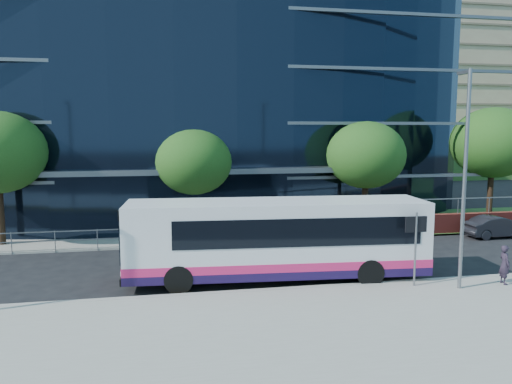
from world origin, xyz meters
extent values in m
plane|color=black|center=(0.00, 0.00, 0.00)|extent=(200.00, 200.00, 0.00)
cube|color=gray|center=(0.00, -5.00, 0.07)|extent=(80.00, 8.00, 0.15)
cube|color=gray|center=(0.00, -1.00, 0.08)|extent=(80.00, 0.25, 0.16)
cube|color=gold|center=(0.00, -0.80, 0.01)|extent=(80.00, 0.08, 0.01)
cube|color=gold|center=(0.00, -0.65, 0.01)|extent=(80.00, 0.08, 0.01)
cube|color=gray|center=(-6.00, 11.00, 0.05)|extent=(50.00, 8.00, 0.10)
cube|color=black|center=(-4.00, 24.00, 8.00)|extent=(38.00, 16.00, 16.00)
cube|color=#595E66|center=(-4.00, 9.50, 3.70)|extent=(22.00, 1.20, 0.30)
cube|color=slate|center=(-8.00, 7.00, 1.05)|extent=(24.00, 0.05, 0.05)
cube|color=slate|center=(-8.00, 7.00, 0.60)|extent=(24.00, 0.05, 0.05)
cylinder|color=slate|center=(-8.00, 7.00, 0.55)|extent=(0.04, 0.04, 1.10)
cube|color=#2D511E|center=(32.00, 56.00, 2.00)|extent=(60.00, 42.00, 4.00)
cube|color=#9B8367|center=(32.00, 58.00, 17.00)|extent=(50.00, 12.00, 26.00)
cylinder|color=slate|center=(4.50, -1.60, 1.55)|extent=(0.08, 0.08, 2.80)
cube|color=black|center=(4.50, -1.58, 2.50)|extent=(0.85, 0.06, 0.60)
cylinder|color=black|center=(-13.00, 9.00, 1.65)|extent=(0.36, 0.36, 3.30)
cylinder|color=black|center=(-3.00, 9.50, 1.43)|extent=(0.36, 0.36, 2.86)
ellipsoid|color=#204012|center=(-3.00, 9.50, 4.23)|extent=(4.29, 4.29, 3.65)
cylinder|color=black|center=(7.00, 9.00, 1.54)|extent=(0.36, 0.36, 3.08)
ellipsoid|color=#204012|center=(7.00, 9.00, 4.55)|extent=(4.62, 4.62, 3.93)
cylinder|color=black|center=(16.00, 10.00, 1.76)|extent=(0.36, 0.36, 3.52)
ellipsoid|color=#204012|center=(16.00, 10.00, 5.20)|extent=(5.28, 5.28, 4.49)
cylinder|color=black|center=(24.00, 40.00, 1.54)|extent=(0.36, 0.36, 3.08)
ellipsoid|color=#204012|center=(24.00, 40.00, 4.55)|extent=(4.62, 4.62, 3.93)
cylinder|color=black|center=(40.00, 42.00, 1.43)|extent=(0.36, 0.36, 2.86)
ellipsoid|color=#204012|center=(40.00, 42.00, 4.23)|extent=(4.29, 4.29, 3.65)
cylinder|color=slate|center=(6.00, -2.20, 4.15)|extent=(0.14, 0.14, 8.00)
cube|color=slate|center=(6.00, -1.85, 8.05)|extent=(0.15, 0.70, 0.12)
cube|color=silver|center=(-0.33, 0.52, 1.79)|extent=(11.94, 3.51, 2.84)
cube|color=#1B0D39|center=(-0.33, 0.52, 0.54)|extent=(11.97, 3.56, 0.32)
cube|color=#D51F5D|center=(-0.33, 0.52, 0.86)|extent=(11.97, 3.56, 0.32)
cube|color=black|center=(0.31, 0.47, 2.20)|extent=(9.60, 3.39, 1.07)
cube|color=black|center=(-6.24, 0.94, 1.93)|extent=(0.24, 2.30, 1.66)
cube|color=black|center=(-6.25, 0.94, 2.91)|extent=(0.26, 2.20, 0.43)
cube|color=yellow|center=(-6.27, 1.21, 2.91)|extent=(0.12, 1.18, 0.24)
cube|color=black|center=(-6.24, 0.94, 0.48)|extent=(0.28, 2.57, 0.26)
cylinder|color=black|center=(-4.27, -0.42, 0.54)|extent=(1.09, 0.40, 1.07)
cylinder|color=black|center=(3.00, -0.94, 0.54)|extent=(1.09, 0.40, 1.07)
imported|color=black|center=(13.66, 6.02, 0.61)|extent=(3.72, 1.36, 1.22)
imported|color=#251D2B|center=(7.98, -2.04, 0.90)|extent=(0.43, 0.59, 1.50)
camera|label=1|loc=(-4.82, -18.43, 5.99)|focal=35.00mm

